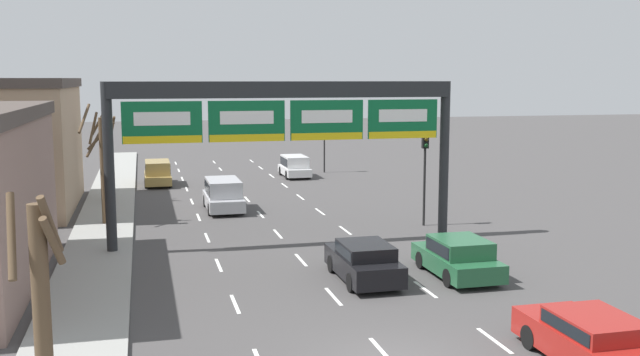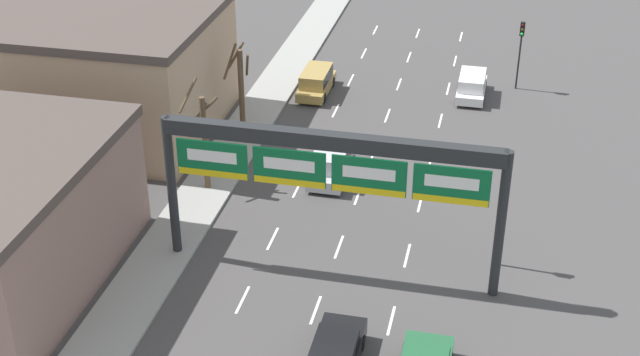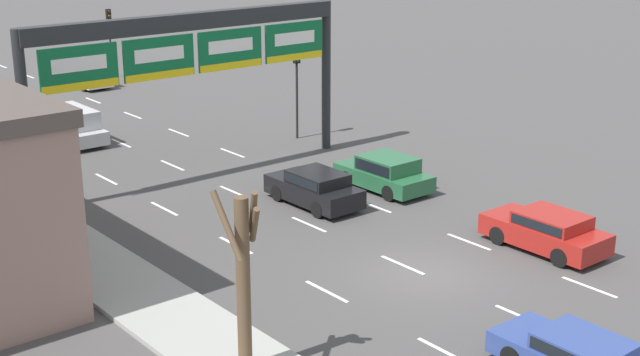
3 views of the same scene
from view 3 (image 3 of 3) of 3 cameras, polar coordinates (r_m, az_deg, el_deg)
ground_plane at (r=29.31m, az=6.68°, el=-6.15°), size 220.00×220.00×0.00m
sidewalk_left at (r=24.67m, az=-6.61°, el=-10.73°), size 2.80×110.00×0.15m
lane_dashes at (r=39.24m, az=-7.58°, el=-0.00°), size 6.72×67.00×0.01m
sign_gantry at (r=38.21m, az=-8.19°, el=8.36°), size 15.23×0.70×7.13m
suv_silver at (r=46.09m, az=-15.64°, el=3.38°), size 1.93×4.64×1.74m
car_black at (r=35.24m, az=-0.33°, el=-0.58°), size 1.86×4.26×1.42m
car_green at (r=37.24m, az=4.19°, el=0.40°), size 1.98×4.27×1.46m
car_blue at (r=23.77m, az=16.16°, el=-10.88°), size 1.86×4.26×1.24m
car_red at (r=31.79m, az=14.31°, el=-3.23°), size 1.95×4.36×1.38m
suv_white at (r=59.75m, az=-14.70°, el=6.49°), size 1.80×4.07×1.58m
traffic_light_near_gantry at (r=44.67m, az=-1.48°, el=6.77°), size 0.30×0.35×4.75m
traffic_light_mid_block at (r=62.35m, az=-13.32°, el=9.28°), size 0.30×0.35×4.60m
tree_bare_second at (r=22.27m, az=-4.93°, el=-6.25°), size 1.14×1.10×4.88m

